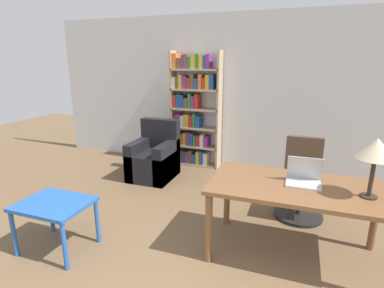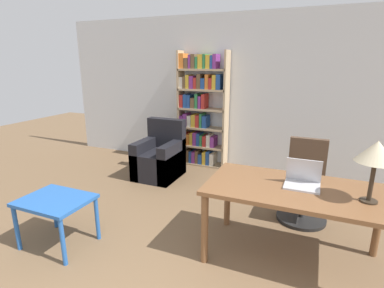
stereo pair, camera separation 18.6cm
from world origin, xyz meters
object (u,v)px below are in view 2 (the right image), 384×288
object	(u,v)px
desk	(296,197)
bookshelf	(200,112)
office_chair	(304,186)
laptop	(303,180)
table_lamp	(377,153)
armchair	(160,159)
side_table_blue	(56,205)

from	to	relation	value
desk	bookshelf	xyz separation A→B (m)	(-1.89, 2.29, 0.35)
office_chair	laptop	bearing A→B (deg)	-90.40
table_lamp	office_chair	bearing A→B (deg)	118.64
laptop	bookshelf	xyz separation A→B (m)	(-1.93, 2.22, 0.20)
table_lamp	armchair	world-z (taller)	table_lamp
laptop	table_lamp	distance (m)	0.66
desk	armchair	world-z (taller)	armchair
laptop	bookshelf	bearing A→B (deg)	131.08
side_table_blue	bookshelf	xyz separation A→B (m)	(0.41, 3.00, 0.56)
desk	armchair	bearing A→B (deg)	147.58
desk	side_table_blue	bearing A→B (deg)	-162.64
office_chair	table_lamp	bearing A→B (deg)	-61.36
desk	side_table_blue	world-z (taller)	desk
table_lamp	laptop	bearing A→B (deg)	166.28
table_lamp	bookshelf	xyz separation A→B (m)	(-2.47, 2.35, -0.17)
desk	bookshelf	bearing A→B (deg)	129.56
side_table_blue	table_lamp	bearing A→B (deg)	12.89
table_lamp	bookshelf	distance (m)	3.41
laptop	table_lamp	bearing A→B (deg)	-13.72
armchair	bookshelf	size ratio (longest dim) A/B	0.46
desk	side_table_blue	size ratio (longest dim) A/B	2.37
desk	armchair	distance (m)	2.71
laptop	armchair	distance (m)	2.74
office_chair	bookshelf	distance (m)	2.45
laptop	table_lamp	world-z (taller)	table_lamp
laptop	office_chair	xyz separation A→B (m)	(0.01, 0.84, -0.39)
desk	table_lamp	bearing A→B (deg)	-5.96
laptop	desk	bearing A→B (deg)	-121.35
table_lamp	office_chair	xyz separation A→B (m)	(-0.53, 0.97, -0.76)
table_lamp	side_table_blue	world-z (taller)	table_lamp
office_chair	armchair	distance (m)	2.38
side_table_blue	office_chair	bearing A→B (deg)	34.76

